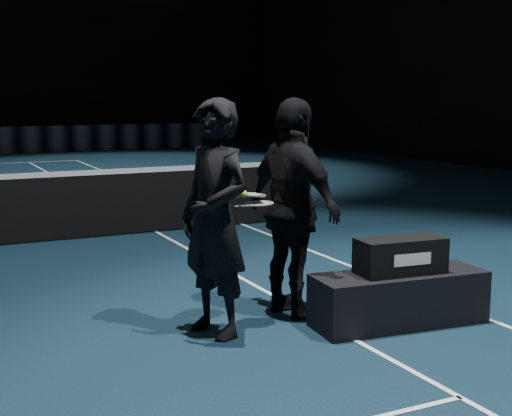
{
  "coord_description": "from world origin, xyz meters",
  "views": [
    {
      "loc": [
        0.93,
        -9.81,
        1.99
      ],
      "look_at": [
        3.57,
        -4.42,
        1.03
      ],
      "focal_mm": 50.0,
      "sensor_mm": 36.0,
      "label": 1
    }
  ],
  "objects_px": {
    "racket_bag": "(400,256)",
    "player_a": "(215,219)",
    "racket_lower": "(258,204)",
    "player_bench": "(399,299)",
    "racket_upper": "(251,195)",
    "player_b": "(293,208)",
    "tennis_balls": "(239,192)"
  },
  "relations": [
    {
      "from": "player_a",
      "to": "racket_upper",
      "type": "bearing_deg",
      "value": 88.54
    },
    {
      "from": "racket_lower",
      "to": "player_bench",
      "type": "bearing_deg",
      "value": -39.32
    },
    {
      "from": "player_a",
      "to": "racket_lower",
      "type": "distance_m",
      "value": 0.46
    },
    {
      "from": "racket_lower",
      "to": "racket_upper",
      "type": "bearing_deg",
      "value": 141.34
    },
    {
      "from": "player_b",
      "to": "racket_upper",
      "type": "bearing_deg",
      "value": 86.07
    },
    {
      "from": "racket_lower",
      "to": "tennis_balls",
      "type": "relative_size",
      "value": 5.67
    },
    {
      "from": "player_b",
      "to": "racket_lower",
      "type": "height_order",
      "value": "player_b"
    },
    {
      "from": "racket_bag",
      "to": "racket_lower",
      "type": "relative_size",
      "value": 1.13
    },
    {
      "from": "player_b",
      "to": "racket_lower",
      "type": "distance_m",
      "value": 0.41
    },
    {
      "from": "player_b",
      "to": "racket_upper",
      "type": "height_order",
      "value": "player_b"
    },
    {
      "from": "player_bench",
      "to": "player_b",
      "type": "relative_size",
      "value": 0.78
    },
    {
      "from": "player_bench",
      "to": "racket_bag",
      "type": "distance_m",
      "value": 0.38
    },
    {
      "from": "player_a",
      "to": "racket_upper",
      "type": "relative_size",
      "value": 2.89
    },
    {
      "from": "player_a",
      "to": "player_bench",
      "type": "bearing_deg",
      "value": 53.76
    },
    {
      "from": "player_b",
      "to": "racket_upper",
      "type": "distance_m",
      "value": 0.48
    },
    {
      "from": "player_b",
      "to": "racket_lower",
      "type": "bearing_deg",
      "value": 91.15
    },
    {
      "from": "racket_bag",
      "to": "player_a",
      "type": "bearing_deg",
      "value": 168.33
    },
    {
      "from": "racket_bag",
      "to": "tennis_balls",
      "type": "bearing_deg",
      "value": 163.03
    },
    {
      "from": "player_b",
      "to": "tennis_balls",
      "type": "distance_m",
      "value": 0.63
    },
    {
      "from": "player_bench",
      "to": "player_b",
      "type": "xyz_separation_m",
      "value": [
        -0.7,
        0.65,
        0.75
      ]
    },
    {
      "from": "player_bench",
      "to": "racket_lower",
      "type": "height_order",
      "value": "racket_lower"
    },
    {
      "from": "player_bench",
      "to": "player_a",
      "type": "height_order",
      "value": "player_a"
    },
    {
      "from": "racket_bag",
      "to": "tennis_balls",
      "type": "height_order",
      "value": "tennis_balls"
    },
    {
      "from": "player_bench",
      "to": "racket_lower",
      "type": "bearing_deg",
      "value": 158.08
    },
    {
      "from": "racket_lower",
      "to": "racket_bag",
      "type": "bearing_deg",
      "value": -39.32
    },
    {
      "from": "racket_lower",
      "to": "tennis_balls",
      "type": "height_order",
      "value": "tennis_balls"
    },
    {
      "from": "player_bench",
      "to": "racket_upper",
      "type": "xyz_separation_m",
      "value": [
        -1.15,
        0.6,
        0.91
      ]
    },
    {
      "from": "player_a",
      "to": "racket_lower",
      "type": "bearing_deg",
      "value": 82.83
    },
    {
      "from": "player_b",
      "to": "racket_upper",
      "type": "relative_size",
      "value": 2.89
    },
    {
      "from": "racket_bag",
      "to": "racket_upper",
      "type": "distance_m",
      "value": 1.4
    },
    {
      "from": "player_bench",
      "to": "tennis_balls",
      "type": "relative_size",
      "value": 12.81
    },
    {
      "from": "player_a",
      "to": "player_b",
      "type": "bearing_deg",
      "value": 82.83
    }
  ]
}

